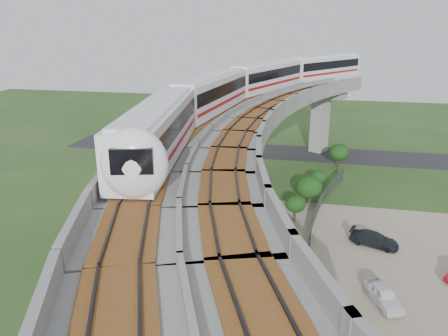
% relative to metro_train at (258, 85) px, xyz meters
% --- Properties ---
extents(ground, '(160.00, 160.00, 0.00)m').
position_rel_metro_train_xyz_m(ground, '(-1.93, -13.63, -12.31)').
color(ground, '#23461C').
rests_on(ground, ground).
extents(dirt_lot, '(18.00, 26.00, 0.04)m').
position_rel_metro_train_xyz_m(dirt_lot, '(12.07, -15.63, -12.29)').
color(dirt_lot, gray).
rests_on(dirt_lot, ground).
extents(asphalt_road, '(60.00, 8.00, 0.03)m').
position_rel_metro_train_xyz_m(asphalt_road, '(-1.93, 16.37, -12.29)').
color(asphalt_road, '#232326').
rests_on(asphalt_road, ground).
extents(viaduct, '(19.58, 73.98, 11.40)m').
position_rel_metro_train_xyz_m(viaduct, '(1.92, -13.63, -3.26)').
color(viaduct, '#99968E').
rests_on(viaduct, ground).
extents(metro_train, '(18.82, 59.66, 3.64)m').
position_rel_metro_train_xyz_m(metro_train, '(0.00, 0.00, 0.00)').
color(metro_train, white).
rests_on(metro_train, ground).
extents(fence, '(3.87, 38.73, 1.50)m').
position_rel_metro_train_xyz_m(fence, '(7.83, -13.63, -11.56)').
color(fence, '#2D382D').
rests_on(fence, ground).
extents(tree_0, '(2.65, 2.65, 3.32)m').
position_rel_metro_train_xyz_m(tree_0, '(9.86, 10.50, -10.11)').
color(tree_0, '#382314').
rests_on(tree_0, ground).
extents(tree_1, '(2.02, 2.02, 2.46)m').
position_rel_metro_train_xyz_m(tree_1, '(7.24, 1.57, -10.71)').
color(tree_1, '#382314').
rests_on(tree_1, ground).
extents(tree_2, '(2.91, 2.91, 3.29)m').
position_rel_metro_train_xyz_m(tree_2, '(6.18, -3.11, -10.25)').
color(tree_2, '#382314').
rests_on(tree_2, ground).
extents(tree_3, '(1.99, 1.99, 2.68)m').
position_rel_metro_train_xyz_m(tree_3, '(5.00, -7.50, -10.48)').
color(tree_3, '#382314').
rests_on(tree_3, ground).
extents(tree_4, '(2.97, 2.97, 3.45)m').
position_rel_metro_train_xyz_m(tree_4, '(3.85, -15.43, -10.13)').
color(tree_4, '#382314').
rests_on(tree_4, ground).
extents(tree_5, '(2.99, 2.99, 3.14)m').
position_rel_metro_train_xyz_m(tree_5, '(5.64, -20.15, -10.44)').
color(tree_5, '#382314').
rests_on(tree_5, ground).
extents(tree_6, '(2.31, 2.31, 3.25)m').
position_rel_metro_train_xyz_m(tree_6, '(5.38, -25.93, -10.05)').
color(tree_6, '#382314').
rests_on(tree_6, ground).
extents(car_white, '(2.80, 4.10, 1.30)m').
position_rel_metro_train_xyz_m(car_white, '(11.83, -19.87, -11.62)').
color(car_white, white).
rests_on(car_white, dirt_lot).
extents(car_dark, '(4.52, 3.03, 1.22)m').
position_rel_metro_train_xyz_m(car_dark, '(12.15, -11.21, -11.66)').
color(car_dark, black).
rests_on(car_dark, dirt_lot).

